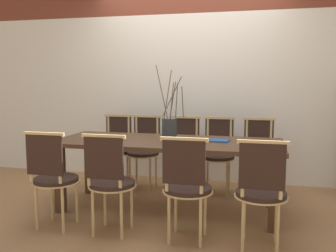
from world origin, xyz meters
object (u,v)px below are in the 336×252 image
object	(u,v)px
dining_table	(168,150)
chair_far_center	(184,150)
chair_near_center	(187,184)
book_stack	(220,140)
vase_centerpiece	(170,128)

from	to	relation	value
dining_table	chair_far_center	world-z (taller)	chair_far_center
chair_far_center	chair_near_center	bearing A→B (deg)	102.30
chair_near_center	book_stack	bearing A→B (deg)	77.53
chair_near_center	chair_far_center	bearing A→B (deg)	102.30
chair_far_center	book_stack	size ratio (longest dim) A/B	4.52
chair_far_center	vase_centerpiece	xyz separation A→B (m)	(-0.02, -0.67, 0.36)
vase_centerpiece	book_stack	xyz separation A→B (m)	(0.52, 0.02, -0.12)
dining_table	book_stack	size ratio (longest dim) A/B	11.52
chair_near_center	vase_centerpiece	xyz separation A→B (m)	(-0.34, 0.80, 0.36)
dining_table	book_stack	bearing A→B (deg)	9.66
vase_centerpiece	chair_far_center	bearing A→B (deg)	88.56
vase_centerpiece	book_stack	bearing A→B (deg)	2.29
dining_table	chair_far_center	size ratio (longest dim) A/B	2.55
dining_table	vase_centerpiece	distance (m)	0.23
dining_table	book_stack	xyz separation A→B (m)	(0.52, 0.09, 0.11)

